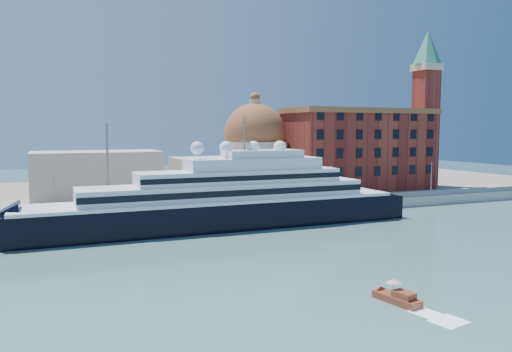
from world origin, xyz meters
name	(u,v)px	position (x,y,z in m)	size (l,w,h in m)	color
ground	(267,254)	(0.00, 0.00, 0.00)	(400.00, 400.00, 0.00)	#3D6A68
quay	(204,213)	(0.00, 34.00, 1.25)	(180.00, 10.00, 2.50)	gray
land	(163,192)	(0.00, 75.00, 1.00)	(260.00, 72.00, 2.00)	slate
quay_fence	(210,207)	(0.00, 29.50, 3.10)	(180.00, 0.10, 1.20)	slate
superyacht	(205,206)	(-2.94, 23.00, 4.41)	(85.53, 11.86, 25.56)	black
water_taxi	(398,297)	(4.44, -25.69, 0.65)	(2.96, 5.95, 2.70)	maroon
warehouse	(359,149)	(52.00, 52.00, 13.79)	(43.00, 19.00, 23.25)	maroon
campanile	(426,98)	(76.00, 52.00, 28.76)	(8.40, 8.40, 47.00)	maroon
church	(201,161)	(6.39, 57.72, 10.91)	(66.00, 18.00, 25.50)	beige
lamp_posts	(146,176)	(-12.67, 32.27, 9.84)	(120.80, 2.40, 18.00)	slate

